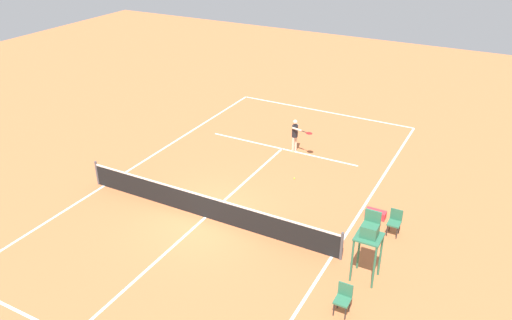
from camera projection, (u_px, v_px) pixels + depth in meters
ground_plane at (206, 217)px, 19.20m from camera, size 60.00×60.00×0.00m
court_lines at (206, 217)px, 19.19m from camera, size 10.21×24.53×0.01m
tennis_net at (205, 206)px, 18.97m from camera, size 10.81×0.10×1.07m
player_serving at (296, 133)px, 23.78m from camera, size 1.20×0.79×1.61m
tennis_ball at (294, 178)px, 21.81m from camera, size 0.07×0.07×0.07m
umpire_chair at (369, 236)px, 15.41m from camera, size 0.80×0.80×2.41m
courtside_chair_near at (343, 298)px, 14.55m from camera, size 0.44×0.46×0.95m
courtside_chair_mid at (395, 221)px, 18.02m from camera, size 0.44×0.46×0.95m
equipment_bag at (376, 214)px, 19.13m from camera, size 0.76×0.32×0.30m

